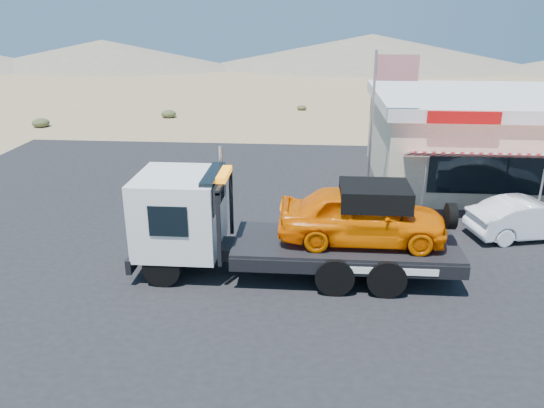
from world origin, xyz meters
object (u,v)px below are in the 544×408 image
(tow_truck, at_px, (287,221))
(jerky_store, at_px, (492,138))
(white_sedan, at_px, (530,218))
(flagpole, at_px, (379,115))

(tow_truck, relative_size, jerky_store, 0.88)
(jerky_store, bearing_deg, tow_truck, -131.81)
(tow_truck, height_order, jerky_store, jerky_store)
(tow_truck, bearing_deg, white_sedan, 21.60)
(tow_truck, distance_m, flagpole, 6.33)
(tow_truck, height_order, white_sedan, tow_truck)
(white_sedan, bearing_deg, tow_truck, 98.31)
(white_sedan, height_order, flagpole, flagpole)
(white_sedan, bearing_deg, flagpole, 55.72)
(white_sedan, distance_m, flagpole, 6.22)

